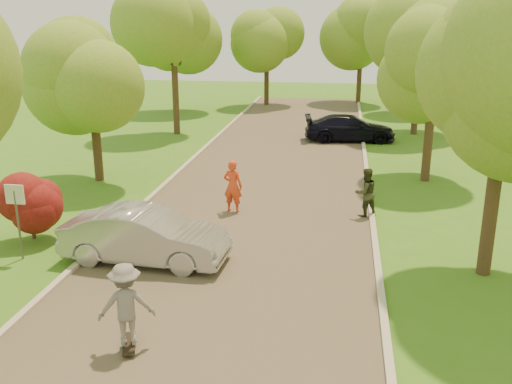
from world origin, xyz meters
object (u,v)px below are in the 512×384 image
Objects in this scene: street_sign at (16,206)px; silver_sedan at (145,236)px; person_olive at (366,192)px; skateboarder at (126,305)px; longboard at (129,344)px; dark_sedan at (350,128)px; person_striped at (233,186)px.

silver_sedan is (3.50, 0.37, -0.81)m from street_sign.
street_sign is 3.61m from silver_sedan.
skateboarder is at bearing 29.95° from person_olive.
skateboarder reaches higher than longboard.
street_sign is at bearing 99.20° from silver_sedan.
silver_sedan is 18.05m from dark_sedan.
skateboarder reaches higher than person_striped.
dark_sedan is at bearing -118.71° from person_olive.
silver_sedan is 7.74m from person_olive.
street_sign is 7.08m from person_striped.
longboard is 0.53× the size of skateboarder.
skateboarder is 8.77m from person_striped.
skateboarder is (-0.00, 0.00, 0.90)m from longboard.
longboard is at bearing 98.03° from person_striped.
person_striped is 1.10× the size of person_olive.
silver_sedan is 2.72× the size of person_olive.
dark_sedan is 2.77× the size of skateboarder.
silver_sedan is at bearing 155.77° from dark_sedan.
street_sign is at bearing 55.03° from person_striped.
skateboarder is (-4.49, -21.38, 0.29)m from dark_sedan.
street_sign is 6.04m from skateboarder.
silver_sedan is at bearing -95.11° from longboard.
skateboarder is at bearing -19.80° from longboard.
street_sign reaches higher than person_olive.
person_olive reaches higher than longboard.
longboard is 0.56× the size of person_olive.
person_striped is at bearing -112.88° from longboard.
longboard is 8.81m from person_striped.
skateboarder reaches higher than person_olive.
person_striped reaches higher than person_olive.
person_striped reaches higher than silver_sedan.
person_striped is at bearing 156.19° from dark_sedan.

